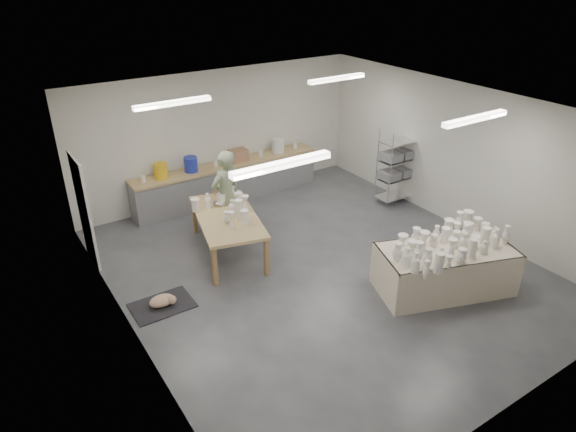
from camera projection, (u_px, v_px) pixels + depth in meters
room at (316, 165)px, 8.67m from camera, size 8.00×8.02×3.00m
back_counter at (228, 180)px, 12.11m from camera, size 4.60×0.60×1.24m
wire_shelf at (397, 165)px, 11.79m from camera, size 0.88×0.48×1.80m
drying_table at (445, 266)px, 8.79m from camera, size 2.51×1.82×1.17m
work_table at (227, 212)px, 9.85m from camera, size 1.58×2.37×1.19m
rug at (162, 305)px, 8.55m from camera, size 1.00×0.70×0.02m
cat at (163, 300)px, 8.51m from camera, size 0.47×0.37×0.18m
potter at (226, 196)px, 10.19m from camera, size 0.78×0.60×1.90m
red_stool at (222, 221)px, 10.70m from camera, size 0.41×0.41×0.31m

